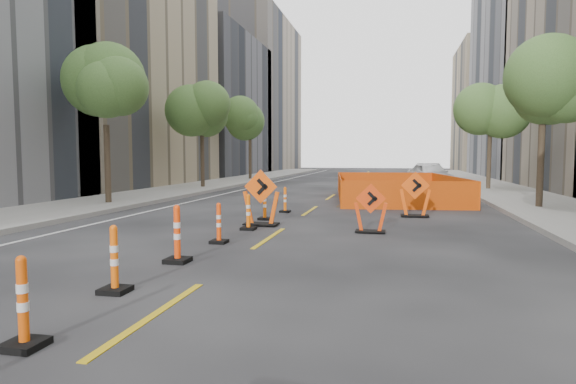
% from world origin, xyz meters
% --- Properties ---
extents(ground_plane, '(140.00, 140.00, 0.00)m').
position_xyz_m(ground_plane, '(0.00, 0.00, 0.00)').
color(ground_plane, black).
extents(sidewalk_left, '(4.00, 90.00, 0.15)m').
position_xyz_m(sidewalk_left, '(-9.00, 12.00, 0.07)').
color(sidewalk_left, gray).
rests_on(sidewalk_left, ground).
extents(sidewalk_right, '(4.00, 90.00, 0.15)m').
position_xyz_m(sidewalk_right, '(9.00, 12.00, 0.07)').
color(sidewalk_right, gray).
rests_on(sidewalk_right, ground).
extents(bld_left_d, '(12.00, 16.00, 14.00)m').
position_xyz_m(bld_left_d, '(-17.00, 39.20, 7.00)').
color(bld_left_d, '#4C4C51').
rests_on(bld_left_d, ground).
extents(bld_left_e, '(12.00, 20.00, 20.00)m').
position_xyz_m(bld_left_e, '(-17.00, 55.60, 10.00)').
color(bld_left_e, gray).
rests_on(bld_left_e, ground).
extents(bld_right_d, '(12.00, 18.00, 20.00)m').
position_xyz_m(bld_right_d, '(17.00, 40.20, 10.00)').
color(bld_right_d, gray).
rests_on(bld_right_d, ground).
extents(bld_right_e, '(12.00, 14.00, 16.00)m').
position_xyz_m(bld_right_e, '(17.00, 58.60, 8.00)').
color(bld_right_e, tan).
rests_on(bld_right_e, ground).
extents(tree_l_b, '(2.80, 2.80, 5.95)m').
position_xyz_m(tree_l_b, '(-8.40, 10.00, 4.53)').
color(tree_l_b, '#382B1E').
rests_on(tree_l_b, ground).
extents(tree_l_c, '(2.80, 2.80, 5.95)m').
position_xyz_m(tree_l_c, '(-8.40, 20.00, 4.53)').
color(tree_l_c, '#382B1E').
rests_on(tree_l_c, ground).
extents(tree_l_d, '(2.80, 2.80, 5.95)m').
position_xyz_m(tree_l_d, '(-8.40, 30.00, 4.53)').
color(tree_l_d, '#382B1E').
rests_on(tree_l_d, ground).
extents(tree_r_b, '(2.80, 2.80, 5.95)m').
position_xyz_m(tree_r_b, '(8.40, 12.00, 4.53)').
color(tree_r_b, '#382B1E').
rests_on(tree_r_b, ground).
extents(tree_r_c, '(2.80, 2.80, 5.95)m').
position_xyz_m(tree_r_c, '(8.40, 22.00, 4.53)').
color(tree_r_c, '#382B1E').
rests_on(tree_r_c, ground).
extents(channelizer_1, '(0.40, 0.40, 1.02)m').
position_xyz_m(channelizer_1, '(-0.85, -3.28, 0.51)').
color(channelizer_1, '#D74B09').
rests_on(channelizer_1, ground).
extents(channelizer_2, '(0.41, 0.41, 1.04)m').
position_xyz_m(channelizer_2, '(-1.08, -1.18, 0.52)').
color(channelizer_2, '#EE5A0A').
rests_on(channelizer_2, ground).
extents(channelizer_3, '(0.45, 0.45, 1.13)m').
position_xyz_m(channelizer_3, '(-1.05, 0.93, 0.56)').
color(channelizer_3, '#FF410A').
rests_on(channelizer_3, ground).
extents(channelizer_4, '(0.38, 0.38, 0.96)m').
position_xyz_m(channelizer_4, '(-0.99, 3.03, 0.48)').
color(channelizer_4, '#FF440A').
rests_on(channelizer_4, ground).
extents(channelizer_5, '(0.40, 0.40, 1.00)m').
position_xyz_m(channelizer_5, '(-0.91, 5.13, 0.50)').
color(channelizer_5, '#FC650A').
rests_on(channelizer_5, ground).
extents(channelizer_6, '(0.39, 0.39, 1.00)m').
position_xyz_m(channelizer_6, '(-1.01, 7.24, 0.50)').
color(channelizer_6, '#DA5A09').
rests_on(channelizer_6, ground).
extents(channelizer_7, '(0.37, 0.37, 0.93)m').
position_xyz_m(channelizer_7, '(-0.81, 9.34, 0.46)').
color(channelizer_7, '#FE650A').
rests_on(channelizer_7, ground).
extents(chevron_sign_left, '(1.13, 0.70, 1.66)m').
position_xyz_m(chevron_sign_left, '(-0.77, 5.97, 0.83)').
color(chevron_sign_left, '#EC4F09').
rests_on(chevron_sign_left, ground).
extents(chevron_sign_center, '(0.89, 0.54, 1.33)m').
position_xyz_m(chevron_sign_center, '(2.44, 5.35, 0.66)').
color(chevron_sign_center, red).
rests_on(chevron_sign_center, ground).
extents(chevron_sign_right, '(1.04, 0.65, 1.53)m').
position_xyz_m(chevron_sign_right, '(3.75, 8.99, 0.76)').
color(chevron_sign_right, '#FE510A').
rests_on(chevron_sign_right, ground).
extents(safety_fence, '(6.21, 9.37, 1.10)m').
position_xyz_m(safety_fence, '(3.10, 15.51, 0.55)').
color(safety_fence, '#E4450C').
rests_on(safety_fence, ground).
extents(parked_car_near, '(3.17, 5.08, 1.61)m').
position_xyz_m(parked_car_near, '(5.31, 24.36, 0.81)').
color(parked_car_near, silver).
rests_on(parked_car_near, ground).
extents(parked_car_mid, '(1.97, 4.55, 1.46)m').
position_xyz_m(parked_car_mid, '(5.59, 29.54, 0.73)').
color(parked_car_mid, '#9D9EA2').
rests_on(parked_car_mid, ground).
extents(parked_car_far, '(2.96, 5.04, 1.37)m').
position_xyz_m(parked_car_far, '(5.69, 34.71, 0.69)').
color(parked_car_far, black).
rests_on(parked_car_far, ground).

